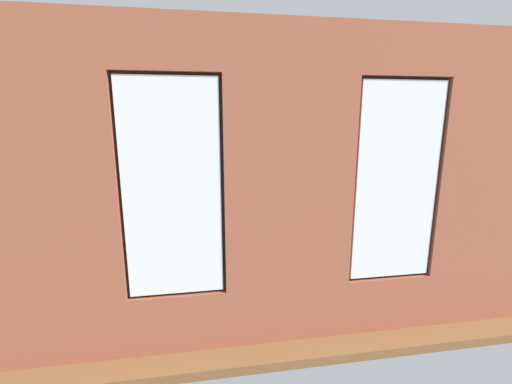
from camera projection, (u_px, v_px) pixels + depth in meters
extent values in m
cube|color=brown|center=(250.00, 249.00, 6.19)|extent=(6.65, 6.00, 0.10)
cube|color=#9E5138|center=(496.00, 186.00, 3.69)|extent=(1.45, 0.16, 3.14)
cube|color=#9E5138|center=(289.00, 193.00, 3.32)|extent=(1.27, 0.16, 3.14)
cube|color=#9E5138|center=(31.00, 203.00, 2.95)|extent=(1.45, 0.16, 3.14)
cube|color=#9E5138|center=(384.00, 302.00, 3.77)|extent=(0.93, 0.16, 0.61)
cube|color=#9E5138|center=(406.00, 51.00, 3.21)|extent=(0.93, 0.16, 0.47)
cube|color=white|center=(397.00, 184.00, 3.44)|extent=(0.87, 0.03, 2.00)
cube|color=#38281E|center=(393.00, 182.00, 3.50)|extent=(0.93, 0.04, 2.06)
cube|color=#9E5138|center=(180.00, 321.00, 3.41)|extent=(0.93, 0.16, 0.61)
cube|color=#9E5138|center=(165.00, 42.00, 2.85)|extent=(0.93, 0.16, 0.47)
cube|color=white|center=(172.00, 191.00, 3.09)|extent=(0.87, 0.03, 2.00)
cube|color=#38281E|center=(173.00, 190.00, 3.15)|extent=(0.93, 0.04, 2.06)
cube|color=olive|center=(285.00, 282.00, 3.63)|extent=(3.34, 0.24, 0.06)
cube|color=black|center=(288.00, 148.00, 3.31)|extent=(0.42, 0.03, 0.55)
cube|color=orange|center=(288.00, 148.00, 3.33)|extent=(0.36, 0.01, 0.49)
cube|color=silver|center=(58.00, 166.00, 5.17)|extent=(0.10, 5.00, 3.14)
cube|color=black|center=(216.00, 291.00, 4.17)|extent=(2.06, 0.85, 0.42)
cube|color=black|center=(216.00, 273.00, 3.77)|extent=(2.06, 0.24, 0.38)
cube|color=black|center=(289.00, 263.00, 4.25)|extent=(0.22, 0.85, 0.24)
cube|color=black|center=(135.00, 274.00, 3.96)|extent=(0.22, 0.85, 0.24)
cube|color=black|center=(248.00, 267.00, 4.22)|extent=(0.74, 0.65, 0.12)
cube|color=black|center=(181.00, 272.00, 4.09)|extent=(0.74, 0.65, 0.12)
cube|color=black|center=(376.00, 234.00, 6.21)|extent=(0.94, 2.03, 0.42)
cube|color=black|center=(394.00, 212.00, 6.19)|extent=(0.33, 2.01, 0.38)
cube|color=black|center=(353.00, 206.00, 6.99)|extent=(0.86, 0.26, 0.24)
cube|color=black|center=(409.00, 234.00, 5.30)|extent=(0.86, 0.26, 0.24)
cube|color=black|center=(364.00, 214.00, 6.52)|extent=(0.68, 0.75, 0.12)
cube|color=black|center=(388.00, 227.00, 5.77)|extent=(0.68, 0.75, 0.12)
cube|color=olive|center=(257.00, 224.00, 6.20)|extent=(1.34, 0.87, 0.04)
cube|color=olive|center=(284.00, 227.00, 6.71)|extent=(0.07, 0.07, 0.37)
cube|color=olive|center=(222.00, 230.00, 6.51)|extent=(0.07, 0.07, 0.37)
cube|color=olive|center=(294.00, 240.00, 5.98)|extent=(0.07, 0.07, 0.37)
cube|color=olive|center=(225.00, 244.00, 5.79)|extent=(0.07, 0.07, 0.37)
cylinder|color=silver|center=(257.00, 220.00, 6.19)|extent=(0.09, 0.09, 0.10)
cylinder|color=#B7333D|center=(235.00, 224.00, 6.00)|extent=(0.08, 0.08, 0.09)
cylinder|color=#47423D|center=(247.00, 219.00, 6.27)|extent=(0.11, 0.11, 0.08)
sphere|color=#1E5B28|center=(247.00, 214.00, 6.25)|extent=(0.13, 0.13, 0.13)
cube|color=black|center=(275.00, 219.00, 6.40)|extent=(0.15, 0.16, 0.02)
cube|color=#59595B|center=(263.00, 224.00, 6.09)|extent=(0.05, 0.17, 0.02)
cube|color=black|center=(90.00, 243.00, 5.59)|extent=(0.90, 0.42, 0.55)
cube|color=black|center=(88.00, 225.00, 5.53)|extent=(0.44, 0.20, 0.05)
cube|color=black|center=(87.00, 222.00, 5.52)|extent=(0.06, 0.04, 0.06)
cube|color=black|center=(85.00, 202.00, 5.45)|extent=(0.99, 0.04, 0.60)
cube|color=black|center=(86.00, 202.00, 5.47)|extent=(0.94, 0.01, 0.55)
cylinder|color=olive|center=(217.00, 214.00, 7.79)|extent=(0.48, 0.48, 0.28)
ellipsoid|color=white|center=(217.00, 200.00, 7.72)|extent=(1.07, 1.07, 0.43)
ellipsoid|color=navy|center=(213.00, 195.00, 7.68)|extent=(0.44, 0.44, 0.18)
cylinder|color=beige|center=(330.00, 287.00, 4.42)|extent=(0.24, 0.24, 0.28)
cylinder|color=brown|center=(332.00, 261.00, 4.34)|extent=(0.04, 0.04, 0.45)
cone|color=#286B2D|center=(323.00, 228.00, 4.25)|extent=(0.40, 0.18, 0.50)
cone|color=#286B2D|center=(335.00, 238.00, 4.07)|extent=(0.26, 0.50, 0.41)
cone|color=#286B2D|center=(349.00, 233.00, 4.21)|extent=(0.48, 0.32, 0.44)
cone|color=#286B2D|center=(340.00, 227.00, 4.37)|extent=(0.42, 0.38, 0.48)
cone|color=#286B2D|center=(326.00, 227.00, 4.42)|extent=(0.21, 0.47, 0.45)
cylinder|color=#9E5638|center=(132.00, 215.00, 7.64)|extent=(0.31, 0.31, 0.30)
cylinder|color=brown|center=(131.00, 202.00, 7.58)|extent=(0.06, 0.06, 0.30)
cone|color=#1E5B28|center=(122.00, 188.00, 7.46)|extent=(0.45, 0.22, 0.44)
cone|color=#1E5B28|center=(129.00, 189.00, 7.36)|extent=(0.15, 0.43, 0.44)
cone|color=#1E5B28|center=(138.00, 187.00, 7.56)|extent=(0.44, 0.20, 0.44)
cone|color=#1E5B28|center=(130.00, 186.00, 7.64)|extent=(0.21, 0.43, 0.46)
cylinder|color=#9E5638|center=(64.00, 313.00, 3.76)|extent=(0.30, 0.30, 0.37)
cylinder|color=brown|center=(60.00, 284.00, 3.69)|extent=(0.05, 0.05, 0.33)
cone|color=#3D8E42|center=(34.00, 252.00, 3.59)|extent=(0.54, 0.18, 0.51)
cone|color=#3D8E42|center=(42.00, 254.00, 3.44)|extent=(0.29, 0.47, 0.57)
cone|color=#3D8E42|center=(66.00, 259.00, 3.47)|extent=(0.48, 0.49, 0.48)
cone|color=#3D8E42|center=(76.00, 246.00, 3.72)|extent=(0.50, 0.34, 0.55)
cone|color=#3D8E42|center=(53.00, 244.00, 3.75)|extent=(0.33, 0.49, 0.55)
cylinder|color=#9E5638|center=(328.00, 219.00, 7.58)|extent=(0.14, 0.14, 0.16)
cylinder|color=brown|center=(328.00, 212.00, 7.54)|extent=(0.02, 0.02, 0.16)
ellipsoid|color=#286B2D|center=(329.00, 204.00, 7.51)|extent=(0.29, 0.29, 0.19)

